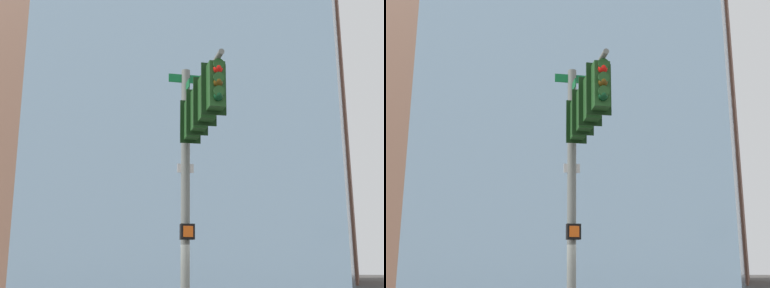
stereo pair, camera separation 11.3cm
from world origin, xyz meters
The scene contains 4 objects.
signal_pole_assembly centered at (-1.38, -0.84, 4.93)m, with size 3.96×2.45×7.37m.
building_brick_nearside centered at (39.83, 20.71, 25.14)m, with size 24.23×17.42×50.28m, color brown.
building_brick_midblock centered at (50.47, 3.45, 20.54)m, with size 19.62×15.07×41.08m, color brown.
building_brick_farside centered at (33.89, 31.04, 20.40)m, with size 19.21×14.01×40.81m, color #845B47.
Camera 2 is at (-12.83, -4.66, 1.98)m, focal length 46.86 mm.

